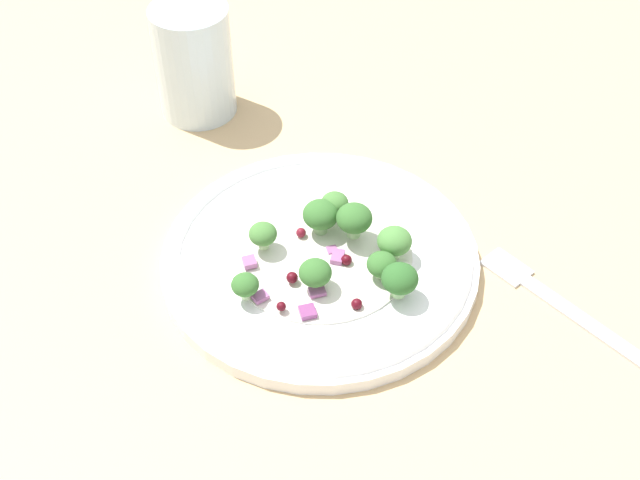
{
  "coord_description": "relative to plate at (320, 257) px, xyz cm",
  "views": [
    {
      "loc": [
        -8.08,
        46.88,
        47.79
      ],
      "look_at": [
        -2.62,
        2.3,
        2.7
      ],
      "focal_mm": 46.64,
      "sensor_mm": 36.0,
      "label": 1
    }
  ],
  "objects": [
    {
      "name": "ground_plane",
      "position": [
        2.62,
        -2.3,
        -1.86
      ],
      "size": [
        180.0,
        180.0,
        2.0
      ],
      "primitive_type": "cube",
      "color": "tan"
    },
    {
      "name": "plate",
      "position": [
        0.0,
        0.0,
        0.0
      ],
      "size": [
        24.8,
        24.8,
        1.7
      ],
      "color": "white",
      "rests_on": "ground_plane"
    },
    {
      "name": "dressing_pool",
      "position": [
        0.0,
        -0.0,
        0.44
      ],
      "size": [
        14.39,
        14.39,
        0.2
      ],
      "primitive_type": "cylinder",
      "color": "white",
      "rests_on": "plate"
    },
    {
      "name": "broccoli_floret_0",
      "position": [
        -0.73,
        -3.61,
        2.42
      ],
      "size": [
        2.19,
        2.19,
        2.21
      ],
      "color": "#ADD18E",
      "rests_on": "plate"
    },
    {
      "name": "broccoli_floret_1",
      "position": [
        4.39,
        0.21,
        2.12
      ],
      "size": [
        2.2,
        2.2,
        2.22
      ],
      "color": "#ADD18E",
      "rests_on": "plate"
    },
    {
      "name": "broccoli_floret_2",
      "position": [
        -5.68,
        -0.25,
        2.11
      ],
      "size": [
        2.68,
        2.68,
        2.71
      ],
      "color": "#ADD18E",
      "rests_on": "plate"
    },
    {
      "name": "broccoli_floret_3",
      "position": [
        -0.1,
        3.72,
        2.09
      ],
      "size": [
        2.46,
        2.46,
        2.49
      ],
      "color": "#ADD18E",
      "rests_on": "plate"
    },
    {
      "name": "broccoli_floret_4",
      "position": [
        -4.89,
        1.98,
        1.78
      ],
      "size": [
        2.29,
        2.29,
        2.32
      ],
      "color": "#ADD18E",
      "rests_on": "plate"
    },
    {
      "name": "broccoli_floret_5",
      "position": [
        -2.45,
        -1.74,
        2.71
      ],
      "size": [
        2.84,
        2.84,
        2.87
      ],
      "color": "#8EB77A",
      "rests_on": "plate"
    },
    {
      "name": "broccoli_floret_6",
      "position": [
        0.23,
        -1.86,
        2.27
      ],
      "size": [
        2.84,
        2.84,
        2.88
      ],
      "color": "#8EB77A",
      "rests_on": "plate"
    },
    {
      "name": "broccoli_floret_7",
      "position": [
        4.83,
        5.33,
        1.9
      ],
      "size": [
        2.06,
        2.06,
        2.08
      ],
      "color": "#ADD18E",
      "rests_on": "plate"
    },
    {
      "name": "broccoli_floret_8",
      "position": [
        -6.29,
        3.72,
        2.28
      ],
      "size": [
        2.73,
        2.73,
        2.76
      ],
      "color": "#9EC684",
      "rests_on": "plate"
    },
    {
      "name": "cranberry_0",
      "position": [
        -2.16,
        0.96,
        0.9
      ],
      "size": [
        0.85,
        0.85,
        0.85
      ],
      "primitive_type": "sphere",
      "color": "#4C0A14",
      "rests_on": "plate"
    },
    {
      "name": "cranberry_1",
      "position": [
        2.04,
        6.34,
        1.11
      ],
      "size": [
        0.72,
        0.72,
        0.72
      ],
      "primitive_type": "sphere",
      "color": "#4C0A14",
      "rests_on": "plate"
    },
    {
      "name": "cranberry_2",
      "position": [
        1.7,
        -1.52,
        0.94
      ],
      "size": [
        0.79,
        0.79,
        0.79
      ],
      "primitive_type": "sphere",
      "color": "maroon",
      "rests_on": "plate"
    },
    {
      "name": "cranberry_3",
      "position": [
        -3.34,
        5.24,
        0.87
      ],
      "size": [
        0.84,
        0.84,
        0.84
      ],
      "primitive_type": "sphere",
      "color": "#4C0A14",
      "rests_on": "plate"
    },
    {
      "name": "cranberry_4",
      "position": [
        1.68,
        3.45,
        1.09
      ],
      "size": [
        0.89,
        0.89,
        0.89
      ],
      "primitive_type": "sphere",
      "color": "#4C0A14",
      "rests_on": "plate"
    },
    {
      "name": "onion_bit_0",
      "position": [
        -0.91,
        -0.28,
        0.52
      ],
      "size": [
        1.06,
        1.05,
        0.32
      ],
      "primitive_type": "cube",
      "rotation": [
        0.0,
        0.0,
        0.4
      ],
      "color": "#A35B93",
      "rests_on": "plate"
    },
    {
      "name": "onion_bit_1",
      "position": [
        -1.44,
        0.58,
        0.72
      ],
      "size": [
        1.07,
        1.45,
        0.52
      ],
      "primitive_type": "cube",
      "rotation": [
        0.0,
        0.0,
        3.03
      ],
      "color": "#A35B93",
      "rests_on": "plate"
    },
    {
      "name": "onion_bit_2",
      "position": [
        5.16,
        2.11,
        0.93
      ],
      "size": [
        1.33,
        1.38,
        0.48
      ],
      "primitive_type": "cube",
      "rotation": [
        0.0,
        0.0,
        2.0
      ],
      "color": "#A35B93",
      "rests_on": "plate"
    },
    {
      "name": "onion_bit_3",
      "position": [
        0.12,
        6.35,
        0.8
      ],
      "size": [
        1.51,
        1.52,
        0.43
      ],
      "primitive_type": "cube",
      "rotation": [
        0.0,
        0.0,
        0.39
      ],
      "color": "#843D75",
      "rests_on": "plate"
    },
    {
      "name": "onion_bit_4",
      "position": [
        -0.32,
        4.35,
        0.81
      ],
      "size": [
        1.47,
        1.29,
        0.34
      ],
      "primitive_type": "cube",
      "rotation": [
        0.0,
        0.0,
        0.39
      ],
      "color": "#A35B93",
      "rests_on": "plate"
    },
    {
      "name": "onion_bit_5",
      "position": [
        3.77,
        5.36,
        0.83
      ],
      "size": [
        1.42,
        1.41,
        0.36
      ],
      "primitive_type": "cube",
      "rotation": [
        0.0,
        0.0,
        2.3
      ],
      "color": "#A35B93",
      "rests_on": "plate"
    },
    {
      "name": "fork",
      "position": [
        -19.34,
        2.83,
        -0.61
      ],
      "size": [
        15.21,
        13.57,
        0.5
      ],
      "color": "silver",
      "rests_on": "ground_plane"
    },
    {
      "name": "water_glass",
      "position": [
        13.99,
        -19.0,
        4.47
      ],
      "size": [
        7.15,
        7.15,
        10.66
      ],
      "primitive_type": "cylinder",
      "color": "silver",
      "rests_on": "ground_plane"
    }
  ]
}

